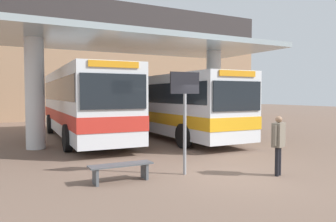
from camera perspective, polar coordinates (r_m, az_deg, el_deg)
The scene contains 8 objects.
ground_plane at distance 9.45m, azimuth 11.42°, elevation -10.83°, with size 100.00×100.00×0.00m, color #755B4C.
townhouse_backdrop at distance 30.01m, azimuth -16.43°, elevation 10.47°, with size 40.00×0.58×10.79m.
station_canopy at distance 15.60m, azimuth -5.62°, elevation 9.91°, with size 13.87×5.97×4.76m.
transit_bus_left_bay at distance 16.97m, azimuth -14.68°, elevation 1.68°, with size 3.11×11.68×3.40m.
transit_bus_center_bay at distance 16.82m, azimuth 1.08°, elevation 1.31°, with size 2.75×10.14×3.16m.
waiting_bench_near_pillar at distance 8.57m, azimuth -8.20°, elevation -9.89°, with size 1.64×0.44×0.46m.
info_sign_platform at distance 9.05m, azimuth 2.95°, elevation 1.66°, with size 0.90×0.09×2.85m.
pedestrian_waiting at distance 9.48m, azimuth 18.67°, elevation -4.70°, with size 0.59×0.39×1.64m.
Camera 1 is at (-5.79, -7.13, 2.23)m, focal length 35.00 mm.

